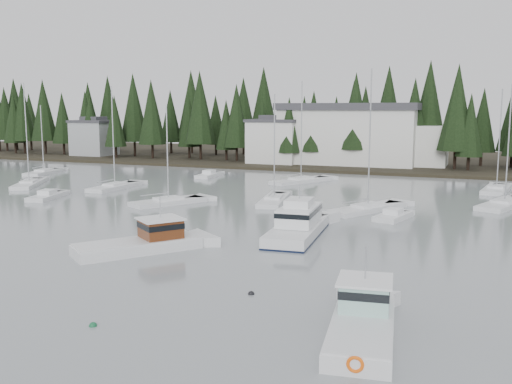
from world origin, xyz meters
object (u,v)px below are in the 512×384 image
sailboat_4 (274,201)px  runabout_3 (209,176)px  house_far_west (94,137)px  sailboat_1 (368,210)px  sailboat_7 (29,185)px  sailboat_10 (504,205)px  harbor_inn (360,135)px  lobster_boat_brown (143,244)px  house_west (275,140)px  runabout_1 (393,218)px  sailboat_5 (496,191)px  sailboat_8 (44,173)px  lobster_boat_teal (363,324)px  sailboat_2 (168,203)px  sailboat_0 (301,182)px  sailboat_3 (115,188)px  cabin_cruiser_center (298,227)px  runabout_0 (47,197)px

sailboat_4 → runabout_3: (-17.62, 18.97, 0.06)m
house_far_west → sailboat_1: 79.86m
sailboat_4 → sailboat_7: size_ratio=0.87×
house_far_west → sailboat_10: sailboat_10 is taller
harbor_inn → lobster_boat_brown: harbor_inn is taller
house_west → house_far_west: bearing=177.3°
sailboat_1 → runabout_1: size_ratio=2.74×
sailboat_7 → runabout_3: 25.90m
lobster_boat_brown → sailboat_5: sailboat_5 is taller
sailboat_1 → sailboat_8: (-55.15, 14.38, -0.02)m
sailboat_5 → sailboat_10: size_ratio=0.99×
lobster_boat_teal → sailboat_2: 39.55m
sailboat_1 → sailboat_4: 10.99m
sailboat_0 → runabout_3: 15.29m
house_west → sailboat_3: bearing=-103.6°
sailboat_3 → harbor_inn: bearing=-30.6°
lobster_boat_brown → cabin_cruiser_center: 12.89m
sailboat_1 → sailboat_7: sailboat_1 is taller
sailboat_2 → sailboat_7: sailboat_7 is taller
runabout_3 → sailboat_4: bearing=-139.4°
sailboat_4 → harbor_inn: bearing=-11.9°
sailboat_2 → sailboat_8: (-33.89, 18.26, 0.00)m
lobster_boat_teal → sailboat_7: size_ratio=0.58×
sailboat_4 → house_far_west: bearing=42.8°
harbor_inn → sailboat_7: bearing=-131.2°
sailboat_8 → house_far_west: bearing=9.7°
sailboat_5 → house_west: bearing=69.0°
cabin_cruiser_center → runabout_0: size_ratio=1.68×
sailboat_3 → sailboat_0: bearing=-53.6°
house_west → sailboat_8: sailboat_8 is taller
sailboat_8 → sailboat_1: bearing=-117.6°
lobster_boat_brown → sailboat_8: sailboat_8 is taller
sailboat_1 → house_west: bearing=58.5°
runabout_0 → runabout_3: 27.56m
sailboat_2 → sailboat_8: size_ratio=0.98×
lobster_boat_teal → sailboat_7: bearing=48.8°
sailboat_3 → sailboat_5: bearing=-70.8°
sailboat_5 → runabout_0: bearing=125.9°
lobster_boat_teal → sailboat_3: (-40.06, 36.67, -0.45)m
lobster_boat_brown → runabout_3: bearing=57.1°
lobster_boat_brown → sailboat_10: 40.32m
lobster_boat_brown → sailboat_3: size_ratio=0.66×
sailboat_4 → sailboat_7: 35.98m
house_far_west → sailboat_0: bearing=-23.7°
sailboat_4 → sailboat_10: size_ratio=0.93×
house_west → sailboat_8: 40.42m
lobster_boat_brown → sailboat_0: (-0.99, 42.19, -0.44)m
sailboat_0 → sailboat_1: bearing=-118.6°
sailboat_2 → cabin_cruiser_center: bearing=-89.8°
sailboat_2 → sailboat_0: bearing=9.7°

